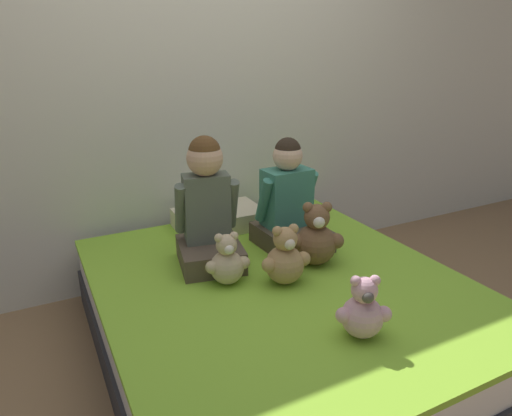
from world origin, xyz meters
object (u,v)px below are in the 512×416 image
teddy_bear_between_children (285,259)px  child_on_right (289,205)px  teddy_bear_at_foot_of_bed (363,311)px  teddy_bear_held_by_right_child (316,238)px  pillow_at_headboard (219,219)px  child_on_left (207,210)px  teddy_bear_held_by_left_child (227,262)px  bed (279,316)px

teddy_bear_between_children → child_on_right: bearing=62.5°
teddy_bear_at_foot_of_bed → teddy_bear_held_by_right_child: bearing=95.8°
teddy_bear_held_by_right_child → teddy_bear_between_children: size_ratio=1.14×
pillow_at_headboard → teddy_bear_at_foot_of_bed: bearing=-87.5°
teddy_bear_at_foot_of_bed → pillow_at_headboard: teddy_bear_at_foot_of_bed is taller
teddy_bear_at_foot_of_bed → child_on_left: bearing=131.8°
teddy_bear_held_by_left_child → teddy_bear_between_children: teddy_bear_between_children is taller
teddy_bear_between_children → pillow_at_headboard: (-0.01, 0.77, -0.07)m
bed → child_on_left: bearing=124.6°
child_on_right → pillow_at_headboard: size_ratio=1.16×
bed → child_on_right: size_ratio=3.12×
bed → teddy_bear_between_children: (0.01, -0.04, 0.32)m
bed → pillow_at_headboard: (0.00, 0.73, 0.26)m
bed → teddy_bear_held_by_left_child: size_ratio=7.38×
child_on_left → pillow_at_headboard: bearing=71.6°
child_on_right → teddy_bear_between_children: (-0.24, -0.37, -0.11)m
bed → child_on_right: 0.60m
bed → teddy_bear_held_by_left_child: teddy_bear_held_by_left_child is taller
teddy_bear_at_foot_of_bed → bed: bearing=119.5°
teddy_bear_held_by_right_child → pillow_at_headboard: (-0.24, 0.67, -0.08)m
teddy_bear_held_by_left_child → teddy_bear_at_foot_of_bed: teddy_bear_at_foot_of_bed is taller
child_on_left → child_on_right: (0.47, 0.00, -0.05)m
child_on_left → teddy_bear_held_by_left_child: size_ratio=2.57×
child_on_right → child_on_left: bearing=177.4°
teddy_bear_between_children → teddy_bear_at_foot_of_bed: (0.05, -0.49, -0.01)m
child_on_right → teddy_bear_between_children: 0.45m
child_on_right → teddy_bear_held_by_left_child: bearing=-155.2°
teddy_bear_between_children → teddy_bear_at_foot_of_bed: 0.49m
teddy_bear_held_by_right_child → pillow_at_headboard: 0.72m
teddy_bear_held_by_right_child → teddy_bear_held_by_left_child: bearing=-158.2°
child_on_left → child_on_right: child_on_left is taller
teddy_bear_between_children → bed: bearing=104.0°
child_on_right → teddy_bear_at_foot_of_bed: (-0.19, -0.86, -0.12)m
bed → teddy_bear_held_by_right_child: size_ratio=5.66×
teddy_bear_held_by_left_child → teddy_bear_between_children: size_ratio=0.88×
child_on_right → teddy_bear_held_by_right_child: child_on_right is taller
teddy_bear_held_by_left_child → teddy_bear_held_by_right_child: teddy_bear_held_by_right_child is taller
pillow_at_headboard → teddy_bear_held_by_right_child: bearing=-70.0°
bed → teddy_bear_between_children: 0.32m
teddy_bear_held_by_left_child → bed: bearing=-10.5°
child_on_right → teddy_bear_at_foot_of_bed: size_ratio=2.34×
child_on_right → teddy_bear_held_by_right_child: (0.00, -0.27, -0.09)m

